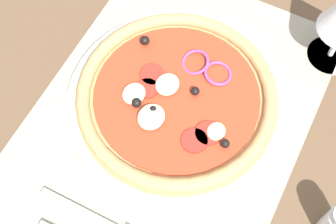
{
  "coord_description": "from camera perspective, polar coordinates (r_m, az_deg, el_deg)",
  "views": [
    {
      "loc": [
        23.71,
        12.62,
        58.24
      ],
      "look_at": [
        -1.05,
        0.0,
        2.9
      ],
      "focal_mm": 52.68,
      "sensor_mm": 36.0,
      "label": 1
    }
  ],
  "objects": [
    {
      "name": "ground_plane",
      "position": [
        0.65,
        -0.42,
        -2.35
      ],
      "size": [
        190.0,
        140.0,
        2.4
      ],
      "primitive_type": "cube",
      "color": "brown"
    },
    {
      "name": "placemat",
      "position": [
        0.64,
        -0.43,
        -1.83
      ],
      "size": [
        49.96,
        33.77,
        0.4
      ],
      "primitive_type": "cube",
      "color": "gray",
      "rests_on": "ground_plane"
    },
    {
      "name": "plate",
      "position": [
        0.65,
        0.92,
        1.07
      ],
      "size": [
        28.75,
        28.75,
        1.5
      ],
      "primitive_type": "cylinder",
      "color": "silver",
      "rests_on": "placemat"
    },
    {
      "name": "pizza",
      "position": [
        0.63,
        0.92,
        1.83
      ],
      "size": [
        26.02,
        26.02,
        2.6
      ],
      "color": "tan",
      "rests_on": "plate"
    }
  ]
}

